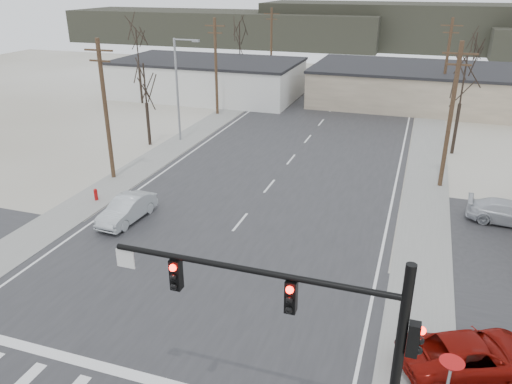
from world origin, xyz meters
TOP-DOWN VIEW (x-y plane):
  - ground at (0.00, 0.00)m, footprint 140.00×140.00m
  - main_road at (0.00, 15.00)m, footprint 18.00×110.00m
  - cross_road at (0.00, 0.00)m, footprint 90.00×10.00m
  - sidewalk_left at (-10.60, 20.00)m, footprint 3.00×90.00m
  - sidewalk_right at (10.60, 20.00)m, footprint 3.00×90.00m
  - traffic_signal_mast at (7.89, -6.20)m, footprint 8.95×0.43m
  - fire_hydrant at (-10.20, 8.00)m, footprint 0.24×0.24m
  - yield_sign at (11.50, -3.50)m, footprint 0.80×0.80m
  - building_left_far at (-16.00, 40.00)m, footprint 22.30×12.30m
  - building_right_far at (10.00, 44.00)m, footprint 26.30×14.30m
  - upole_left_b at (-11.50, 12.00)m, footprint 2.20×0.30m
  - upole_left_c at (-11.50, 32.00)m, footprint 2.20×0.30m
  - upole_left_d at (-11.50, 52.00)m, footprint 2.20×0.30m
  - upole_right_a at (11.50, 18.00)m, footprint 2.20×0.30m
  - upole_right_b at (11.50, 40.00)m, footprint 2.20×0.30m
  - streetlight_main at (-10.80, 22.00)m, footprint 2.40×0.25m
  - tree_left_near at (-13.00, 20.00)m, footprint 3.30×3.30m
  - tree_right_mid at (12.50, 26.00)m, footprint 3.74×3.74m
  - tree_left_far at (-14.00, 46.00)m, footprint 3.96×3.96m
  - tree_right_far at (15.00, 52.00)m, footprint 3.52×3.52m
  - tree_left_mid at (-22.00, 34.00)m, footprint 3.96×3.96m
  - hill_left at (-35.00, 92.00)m, footprint 70.00×18.00m
  - hill_center at (15.00, 96.00)m, footprint 80.00×18.00m
  - sedan_crossing at (-6.58, 6.04)m, footprint 1.83×4.55m
  - car_far_a at (-0.50, 46.49)m, footprint 2.54×5.28m
  - car_far_b at (-3.49, 58.16)m, footprint 2.44×4.06m
  - car_parked_red at (12.51, -1.00)m, footprint 5.97×4.55m
  - car_parked_silver at (15.31, 13.00)m, footprint 4.86×2.28m

SIDE VIEW (x-z plane):
  - ground at x=0.00m, z-range 0.00..0.00m
  - cross_road at x=0.00m, z-range 0.00..0.04m
  - main_road at x=0.00m, z-range 0.00..0.05m
  - sidewalk_left at x=-10.60m, z-range 0.00..0.06m
  - sidewalk_right at x=10.60m, z-range 0.00..0.06m
  - fire_hydrant at x=-10.20m, z-range 0.02..0.89m
  - car_far_b at x=-3.49m, z-range 0.05..1.34m
  - car_parked_silver at x=15.31m, z-range 0.03..1.40m
  - sedan_crossing at x=-6.58m, z-range 0.05..1.52m
  - car_parked_red at x=12.51m, z-range 0.03..1.54m
  - car_far_a at x=-0.50m, z-range 0.05..1.53m
  - yield_sign at x=11.50m, z-range 0.89..3.24m
  - building_right_far at x=10.00m, z-range 0.00..4.30m
  - building_left_far at x=-16.00m, z-range 0.01..4.51m
  - hill_left at x=-35.00m, z-range 0.00..7.00m
  - hill_center at x=15.00m, z-range 0.00..9.00m
  - traffic_signal_mast at x=7.89m, z-range 1.07..8.27m
  - streetlight_main at x=-10.80m, z-range 0.59..9.59m
  - upole_left_b at x=-11.50m, z-range 0.22..10.22m
  - upole_left_c at x=-11.50m, z-range 0.22..10.22m
  - upole_left_d at x=-11.50m, z-range 0.22..10.22m
  - upole_right_a at x=11.50m, z-range 0.22..10.22m
  - upole_right_b at x=11.50m, z-range 0.22..10.22m
  - tree_left_near at x=-13.00m, z-range 1.55..8.90m
  - tree_right_far at x=15.00m, z-range 1.66..9.50m
  - tree_right_mid at x=12.50m, z-range 1.77..10.10m
  - tree_left_far at x=-14.00m, z-range 1.87..10.69m
  - tree_left_mid at x=-22.00m, z-range 1.87..10.69m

